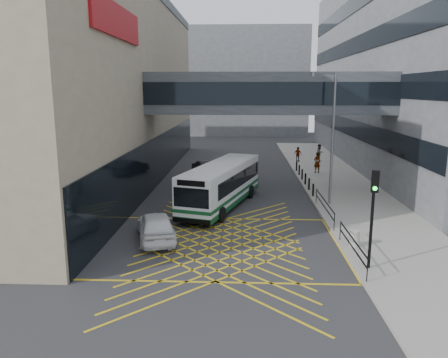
# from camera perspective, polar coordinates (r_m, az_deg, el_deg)

# --- Properties ---
(ground) EXTENTS (120.00, 120.00, 0.00)m
(ground) POSITION_cam_1_polar(r_m,az_deg,el_deg) (22.61, -0.44, -8.53)
(ground) COLOR #333335
(building_whsmith) EXTENTS (24.17, 42.00, 16.00)m
(building_whsmith) POSITION_cam_1_polar(r_m,az_deg,el_deg) (41.80, -25.17, 10.84)
(building_whsmith) COLOR tan
(building_whsmith) RESTS_ON ground
(building_far) EXTENTS (28.00, 16.00, 18.00)m
(building_far) POSITION_cam_1_polar(r_m,az_deg,el_deg) (81.27, 0.28, 12.49)
(building_far) COLOR slate
(building_far) RESTS_ON ground
(skybridge) EXTENTS (20.00, 4.10, 3.00)m
(skybridge) POSITION_cam_1_polar(r_m,az_deg,el_deg) (33.26, 5.87, 11.07)
(skybridge) COLOR #41464B
(skybridge) RESTS_ON ground
(pavement) EXTENTS (6.00, 54.00, 0.16)m
(pavement) POSITION_cam_1_polar(r_m,az_deg,el_deg) (37.85, 14.47, -0.50)
(pavement) COLOR #9C978E
(pavement) RESTS_ON ground
(box_junction) EXTENTS (12.00, 9.00, 0.01)m
(box_junction) POSITION_cam_1_polar(r_m,az_deg,el_deg) (22.61, -0.44, -8.52)
(box_junction) COLOR gold
(box_junction) RESTS_ON ground
(bus) EXTENTS (5.26, 10.59, 2.90)m
(bus) POSITION_cam_1_polar(r_m,az_deg,el_deg) (29.36, -0.24, -0.63)
(bus) COLOR white
(bus) RESTS_ON ground
(car_white) EXTENTS (3.29, 5.28, 1.56)m
(car_white) POSITION_cam_1_polar(r_m,az_deg,el_deg) (23.28, -8.88, -6.04)
(car_white) COLOR white
(car_white) RESTS_ON ground
(car_dark) EXTENTS (3.17, 4.58, 1.34)m
(car_dark) POSITION_cam_1_polar(r_m,az_deg,el_deg) (40.58, -2.56, 1.51)
(car_dark) COLOR black
(car_dark) RESTS_ON ground
(car_silver) EXTENTS (2.18, 4.35, 1.31)m
(car_silver) POSITION_cam_1_polar(r_m,az_deg,el_deg) (45.27, 2.10, 2.56)
(car_silver) COLOR #92939A
(car_silver) RESTS_ON ground
(traffic_light) EXTENTS (0.33, 0.52, 4.35)m
(traffic_light) POSITION_cam_1_polar(r_m,az_deg,el_deg) (19.44, 18.90, -3.31)
(traffic_light) COLOR black
(traffic_light) RESTS_ON pavement
(street_lamp) EXTENTS (1.89, 1.04, 8.70)m
(street_lamp) POSITION_cam_1_polar(r_m,az_deg,el_deg) (29.72, 13.75, 6.14)
(street_lamp) COLOR slate
(street_lamp) RESTS_ON pavement
(litter_bin) EXTENTS (0.47, 0.47, 0.82)m
(litter_bin) POSITION_cam_1_polar(r_m,az_deg,el_deg) (22.66, 16.67, -7.46)
(litter_bin) COLOR #ADA89E
(litter_bin) RESTS_ON pavement
(kerb_railings) EXTENTS (0.05, 12.54, 1.00)m
(kerb_railings) POSITION_cam_1_polar(r_m,az_deg,el_deg) (24.53, 14.34, -5.11)
(kerb_railings) COLOR black
(kerb_railings) RESTS_ON pavement
(bollards) EXTENTS (0.14, 10.14, 0.90)m
(bollards) POSITION_cam_1_polar(r_m,az_deg,el_deg) (37.27, 10.38, 0.33)
(bollards) COLOR black
(bollards) RESTS_ON pavement
(pedestrian_a) EXTENTS (0.92, 0.83, 1.91)m
(pedestrian_a) POSITION_cam_1_polar(r_m,az_deg,el_deg) (41.52, 12.06, 2.13)
(pedestrian_a) COLOR gray
(pedestrian_a) RESTS_ON pavement
(pedestrian_b) EXTENTS (1.04, 0.89, 1.85)m
(pedestrian_b) POSITION_cam_1_polar(r_m,az_deg,el_deg) (48.00, 12.38, 3.33)
(pedestrian_b) COLOR gray
(pedestrian_b) RESTS_ON pavement
(pedestrian_c) EXTENTS (1.01, 0.91, 1.56)m
(pedestrian_c) POSITION_cam_1_polar(r_m,az_deg,el_deg) (47.63, 9.64, 3.20)
(pedestrian_c) COLOR gray
(pedestrian_c) RESTS_ON pavement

